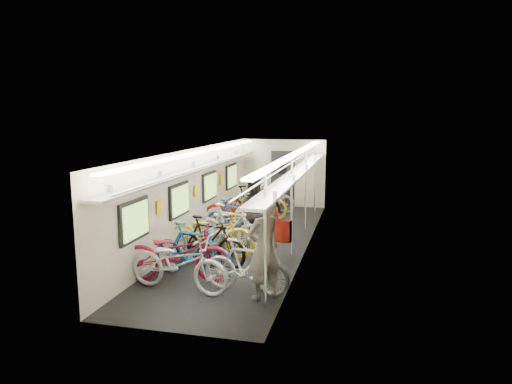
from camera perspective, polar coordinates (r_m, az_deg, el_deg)
The scene contains 18 objects.
train_car_shell at distance 12.22m, azimuth -1.75°, elevation 2.09°, with size 10.00×10.00×10.00m.
bicycle_0 at distance 8.68m, azimuth -9.69°, elevation -8.72°, with size 0.72×2.08×1.09m, color silver.
bicycle_1 at distance 9.34m, azimuth -7.93°, elevation -7.22°, with size 0.53×1.88×1.13m, color #1B5BA2.
bicycle_2 at distance 9.14m, azimuth -9.85°, elevation -7.58°, with size 0.76×2.19×1.15m, color maroon.
bicycle_3 at distance 9.98m, azimuth -5.92°, elevation -6.16°, with size 0.52×1.84×1.10m, color black.
bicycle_4 at distance 10.70m, azimuth -5.62°, elevation -5.06°, with size 0.73×2.10×1.11m, color yellow.
bicycle_5 at distance 11.08m, azimuth -3.27°, elevation -4.44°, with size 0.53×1.89×1.13m, color silver.
bicycle_6 at distance 11.51m, azimuth -3.17°, elevation -3.99°, with size 0.73×2.10×1.10m, color #A5A5AA.
bicycle_7 at distance 12.03m, azimuth -2.73°, elevation -3.43°, with size 0.51×1.81×1.09m, color #193A96.
bicycle_8 at distance 13.13m, azimuth -1.90°, elevation -2.16°, with size 0.77×2.20×1.16m, color maroon.
bicycle_9 at distance 14.15m, azimuth -0.62°, elevation -1.39°, with size 0.52×1.85×1.11m, color black.
bicycle_10 at distance 14.44m, azimuth 0.08°, elevation -1.35°, with size 0.68×1.94×1.02m, color gold.
bicycle_11 at distance 8.49m, azimuth -1.27°, elevation -9.29°, with size 0.48×1.68×1.01m, color silver.
bicycle_12 at distance 15.45m, azimuth 1.20°, elevation -0.74°, with size 0.64×1.82×0.96m, color slate.
bicycle_14 at distance 15.18m, azimuth 1.76°, elevation -1.05°, with size 0.59×1.70×0.89m, color slate.
passenger_near at distance 8.10m, azimuth 1.05°, elevation -7.04°, with size 0.68×0.45×1.87m, color slate.
passenger_mid at distance 11.34m, azimuth -0.37°, elevation -2.45°, with size 0.86×0.67×1.77m, color black.
backpack at distance 7.89m, azimuth 3.47°, elevation -4.90°, with size 0.26×0.14×0.38m, color #A61810.
Camera 1 is at (2.81, -10.98, 3.26)m, focal length 32.00 mm.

